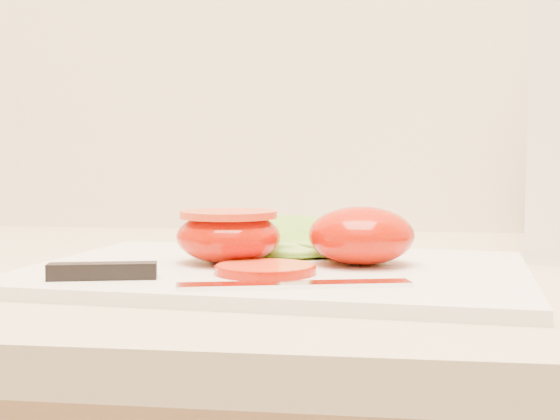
# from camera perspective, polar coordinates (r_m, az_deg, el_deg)

# --- Properties ---
(cutting_board) EXTENTS (0.42, 0.32, 0.01)m
(cutting_board) POSITION_cam_1_polar(r_m,az_deg,el_deg) (0.64, -0.13, -4.56)
(cutting_board) COLOR white
(cutting_board) RESTS_ON counter
(tomato_half_dome) EXTENTS (0.09, 0.09, 0.05)m
(tomato_half_dome) POSITION_cam_1_polar(r_m,az_deg,el_deg) (0.64, 5.96, -1.86)
(tomato_half_dome) COLOR #C41B00
(tomato_half_dome) RESTS_ON cutting_board
(tomato_half_cut) EXTENTS (0.09, 0.09, 0.04)m
(tomato_half_cut) POSITION_cam_1_polar(r_m,az_deg,el_deg) (0.65, -3.78, -1.80)
(tomato_half_cut) COLOR #C41B00
(tomato_half_cut) RESTS_ON cutting_board
(tomato_slice_0) EXTENTS (0.07, 0.07, 0.01)m
(tomato_slice_0) POSITION_cam_1_polar(r_m,az_deg,el_deg) (0.59, -1.08, -4.35)
(tomato_slice_0) COLOR #EE4D1E
(tomato_slice_0) RESTS_ON cutting_board
(lettuce_leaf_0) EXTENTS (0.16, 0.12, 0.03)m
(lettuce_leaf_0) POSITION_cam_1_polar(r_m,az_deg,el_deg) (0.72, 0.11, -2.02)
(lettuce_leaf_0) COLOR #87C634
(lettuce_leaf_0) RESTS_ON cutting_board
(lettuce_leaf_1) EXTENTS (0.14, 0.13, 0.02)m
(lettuce_leaf_1) POSITION_cam_1_polar(r_m,az_deg,el_deg) (0.71, 4.08, -2.26)
(lettuce_leaf_1) COLOR #87C634
(lettuce_leaf_1) RESTS_ON cutting_board
(knife) EXTENTS (0.26, 0.06, 0.01)m
(knife) POSITION_cam_1_polar(r_m,az_deg,el_deg) (0.56, -7.68, -4.82)
(knife) COLOR silver
(knife) RESTS_ON cutting_board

